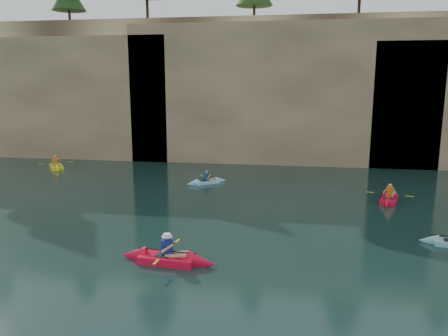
# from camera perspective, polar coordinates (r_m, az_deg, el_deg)

# --- Properties ---
(ground) EXTENTS (160.00, 160.00, 0.00)m
(ground) POSITION_cam_1_polar(r_m,az_deg,el_deg) (14.70, -4.75, -15.09)
(ground) COLOR black
(ground) RESTS_ON ground
(cliff) EXTENTS (70.00, 16.00, 12.00)m
(cliff) POSITION_cam_1_polar(r_m,az_deg,el_deg) (42.91, 4.89, 10.46)
(cliff) COLOR tan
(cliff) RESTS_ON ground
(cliff_slab_west) EXTENTS (26.00, 2.40, 10.56)m
(cliff_slab_west) POSITION_cam_1_polar(r_m,az_deg,el_deg) (42.36, -24.43, 8.53)
(cliff_slab_west) COLOR tan
(cliff_slab_west) RESTS_ON ground
(cliff_slab_center) EXTENTS (24.00, 2.40, 11.40)m
(cliff_slab_center) POSITION_cam_1_polar(r_m,az_deg,el_deg) (35.41, 7.23, 9.79)
(cliff_slab_center) COLOR tan
(cliff_slab_center) RESTS_ON ground
(sea_cave_west) EXTENTS (4.50, 1.00, 4.00)m
(sea_cave_west) POSITION_cam_1_polar(r_m,az_deg,el_deg) (40.97, -22.22, 4.03)
(sea_cave_west) COLOR black
(sea_cave_west) RESTS_ON ground
(sea_cave_center) EXTENTS (3.50, 1.00, 3.20)m
(sea_cave_center) POSITION_cam_1_polar(r_m,az_deg,el_deg) (35.82, -2.62, 3.29)
(sea_cave_center) COLOR black
(sea_cave_center) RESTS_ON ground
(sea_cave_east) EXTENTS (5.00, 1.00, 4.50)m
(sea_cave_east) POSITION_cam_1_polar(r_m,az_deg,el_deg) (35.64, 20.04, 3.64)
(sea_cave_east) COLOR black
(sea_cave_east) RESTS_ON ground
(main_kayaker) EXTENTS (3.73, 2.47, 1.37)m
(main_kayaker) POSITION_cam_1_polar(r_m,az_deg,el_deg) (16.39, -7.39, -11.59)
(main_kayaker) COLOR red
(main_kayaker) RESTS_ON ground
(kayaker_red_far) EXTENTS (2.39, 3.50, 1.26)m
(kayaker_red_far) POSITION_cam_1_polar(r_m,az_deg,el_deg) (25.82, 20.77, -3.79)
(kayaker_red_far) COLOR red
(kayaker_red_far) RESTS_ON ground
(kayaker_yellow) EXTENTS (2.55, 3.06, 1.32)m
(kayaker_yellow) POSITION_cam_1_polar(r_m,az_deg,el_deg) (35.72, -21.05, 0.20)
(kayaker_yellow) COLOR #FDFD15
(kayaker_yellow) RESTS_ON ground
(kayaker_ltblue_mid) EXTENTS (2.67, 2.14, 1.06)m
(kayaker_ltblue_mid) POSITION_cam_1_polar(r_m,az_deg,el_deg) (28.45, -2.28, -1.77)
(kayaker_ltblue_mid) COLOR #98E1FF
(kayaker_ltblue_mid) RESTS_ON ground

